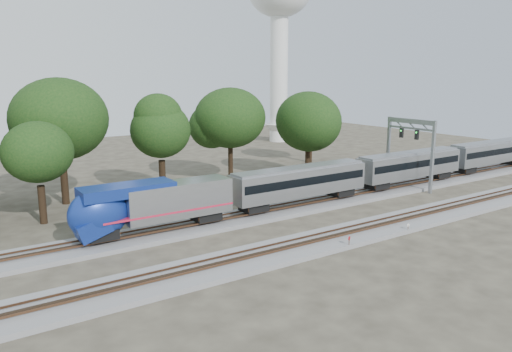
{
  "coord_description": "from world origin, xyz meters",
  "views": [
    {
      "loc": [
        -25.66,
        -35.13,
        14.65
      ],
      "look_at": [
        1.46,
        5.0,
        4.59
      ],
      "focal_mm": 35.0,
      "sensor_mm": 36.0,
      "label": 1
    }
  ],
  "objects": [
    {
      "name": "tree_5",
      "position": [
        8.81,
        22.06,
        8.7
      ],
      "size": [
        8.86,
        8.86,
        12.49
      ],
      "color": "black",
      "rests_on": "ground"
    },
    {
      "name": "signal_gantry",
      "position": [
        25.77,
        6.0,
        6.53
      ],
      "size": [
        0.62,
        7.36,
        8.95
      ],
      "color": "gray",
      "rests_on": "ground"
    },
    {
      "name": "ground",
      "position": [
        0.0,
        0.0,
        0.0
      ],
      "size": [
        160.0,
        160.0,
        0.0
      ],
      "primitive_type": "plane",
      "color": "#383328",
      "rests_on": "ground"
    },
    {
      "name": "switch_lever",
      "position": [
        5.77,
        -6.1,
        0.15
      ],
      "size": [
        0.51,
        0.32,
        0.3
      ],
      "primitive_type": "cube",
      "rotation": [
        0.0,
        0.0,
        0.04
      ],
      "color": "#512D19",
      "rests_on": "ground"
    },
    {
      "name": "water_tower",
      "position": [
        38.8,
        51.58,
        27.41
      ],
      "size": [
        13.37,
        13.37,
        37.0
      ],
      "color": "silver",
      "rests_on": "ground"
    },
    {
      "name": "tree_2",
      "position": [
        -16.53,
        15.95,
        7.12
      ],
      "size": [
        7.26,
        7.26,
        10.24
      ],
      "color": "black",
      "rests_on": "ground"
    },
    {
      "name": "tree_4",
      "position": [
        -1.8,
        20.6,
        7.87
      ],
      "size": [
        8.02,
        8.02,
        11.3
      ],
      "color": "black",
      "rests_on": "ground"
    },
    {
      "name": "switch_stand_red",
      "position": [
        3.27,
        -6.36,
        0.73
      ],
      "size": [
        0.35,
        0.15,
        1.15
      ],
      "rotation": [
        0.0,
        0.0,
        0.34
      ],
      "color": "#512D19",
      "rests_on": "ground"
    },
    {
      "name": "tree_3",
      "position": [
        -12.82,
        22.58,
        9.6
      ],
      "size": [
        9.77,
        9.77,
        13.78
      ],
      "color": "black",
      "rests_on": "ground"
    },
    {
      "name": "track_near",
      "position": [
        0.0,
        -4.0,
        0.21
      ],
      "size": [
        160.0,
        5.0,
        0.73
      ],
      "color": "slate",
      "rests_on": "ground"
    },
    {
      "name": "track_far",
      "position": [
        0.0,
        6.0,
        0.21
      ],
      "size": [
        160.0,
        5.0,
        0.73
      ],
      "color": "slate",
      "rests_on": "ground"
    },
    {
      "name": "tree_7",
      "position": [
        27.69,
        27.72,
        7.91
      ],
      "size": [
        8.06,
        8.06,
        11.36
      ],
      "color": "black",
      "rests_on": "ground"
    },
    {
      "name": "switch_stand_white",
      "position": [
        10.83,
        -6.35,
        0.61
      ],
      "size": [
        0.3,
        0.06,
        0.95
      ],
      "rotation": [
        0.0,
        0.0,
        -0.08
      ],
      "color": "#512D19",
      "rests_on": "ground"
    },
    {
      "name": "train",
      "position": [
        44.28,
        6.0,
        3.11
      ],
      "size": [
        123.46,
        3.0,
        4.43
      ],
      "color": "#AFB1B6",
      "rests_on": "ground"
    },
    {
      "name": "tree_6",
      "position": [
        18.98,
        18.03,
        7.99
      ],
      "size": [
        8.14,
        8.14,
        11.47
      ],
      "color": "black",
      "rests_on": "ground"
    }
  ]
}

